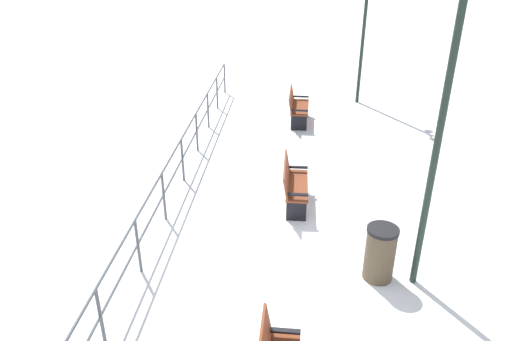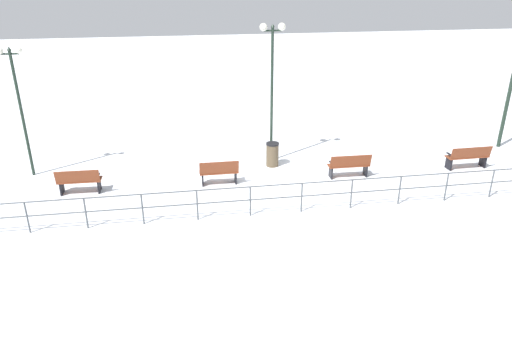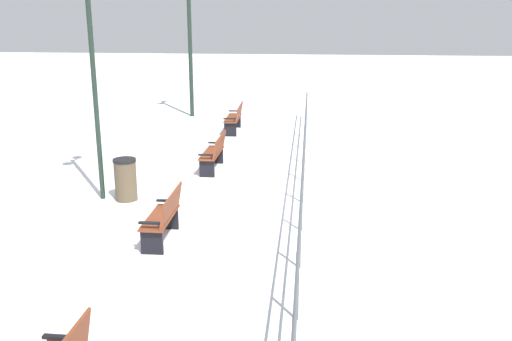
{
  "view_description": "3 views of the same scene",
  "coord_description": "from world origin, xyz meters",
  "px_view_note": "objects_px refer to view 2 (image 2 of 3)",
  "views": [
    {
      "loc": [
        -0.07,
        -6.32,
        5.14
      ],
      "look_at": [
        -0.76,
        1.75,
        1.08
      ],
      "focal_mm": 34.17,
      "sensor_mm": 36.0,
      "label": 1
    },
    {
      "loc": [
        -15.68,
        3.58,
        7.25
      ],
      "look_at": [
        -0.97,
        1.21,
        0.85
      ],
      "focal_mm": 33.62,
      "sensor_mm": 36.0,
      "label": 2
    },
    {
      "loc": [
        -2.63,
        11.99,
        4.16
      ],
      "look_at": [
        -1.58,
        0.74,
        0.92
      ],
      "focal_mm": 40.36,
      "sensor_mm": 36.0,
      "label": 3
    }
  ],
  "objects_px": {
    "bench_second": "(349,165)",
    "bench_fourth": "(79,181)",
    "lamppost_far": "(18,94)",
    "bench_nearest": "(468,157)",
    "bench_third": "(219,172)",
    "lamppost_middle": "(272,66)",
    "trash_bin": "(272,154)"
  },
  "relations": [
    {
      "from": "lamppost_middle",
      "to": "bench_nearest",
      "type": "bearing_deg",
      "value": -105.67
    },
    {
      "from": "lamppost_middle",
      "to": "lamppost_far",
      "type": "xyz_separation_m",
      "value": [
        0.0,
        9.08,
        -0.71
      ]
    },
    {
      "from": "lamppost_middle",
      "to": "lamppost_far",
      "type": "bearing_deg",
      "value": 90.0
    },
    {
      "from": "lamppost_middle",
      "to": "trash_bin",
      "type": "distance_m",
      "value": 3.38
    },
    {
      "from": "bench_second",
      "to": "bench_third",
      "type": "height_order",
      "value": "bench_third"
    },
    {
      "from": "bench_second",
      "to": "bench_fourth",
      "type": "bearing_deg",
      "value": 89.91
    },
    {
      "from": "bench_nearest",
      "to": "bench_third",
      "type": "xyz_separation_m",
      "value": [
        0.06,
        9.57,
        -0.01
      ]
    },
    {
      "from": "bench_fourth",
      "to": "trash_bin",
      "type": "height_order",
      "value": "trash_bin"
    },
    {
      "from": "bench_fourth",
      "to": "lamppost_far",
      "type": "bearing_deg",
      "value": 47.4
    },
    {
      "from": "bench_second",
      "to": "lamppost_far",
      "type": "xyz_separation_m",
      "value": [
        2.13,
        11.6,
        2.61
      ]
    },
    {
      "from": "bench_second",
      "to": "lamppost_far",
      "type": "relative_size",
      "value": 0.33
    },
    {
      "from": "bench_second",
      "to": "lamppost_far",
      "type": "height_order",
      "value": "lamppost_far"
    },
    {
      "from": "bench_third",
      "to": "lamppost_middle",
      "type": "bearing_deg",
      "value": -48.59
    },
    {
      "from": "bench_second",
      "to": "bench_fourth",
      "type": "distance_m",
      "value": 9.57
    },
    {
      "from": "bench_nearest",
      "to": "bench_third",
      "type": "relative_size",
      "value": 1.2
    },
    {
      "from": "bench_third",
      "to": "bench_fourth",
      "type": "bearing_deg",
      "value": 89.76
    },
    {
      "from": "bench_third",
      "to": "trash_bin",
      "type": "bearing_deg",
      "value": -57.1
    },
    {
      "from": "lamppost_middle",
      "to": "trash_bin",
      "type": "bearing_deg",
      "value": 174.46
    },
    {
      "from": "bench_third",
      "to": "lamppost_middle",
      "type": "relative_size",
      "value": 0.26
    },
    {
      "from": "bench_nearest",
      "to": "bench_fourth",
      "type": "height_order",
      "value": "bench_nearest"
    },
    {
      "from": "bench_fourth",
      "to": "lamppost_far",
      "type": "xyz_separation_m",
      "value": [
        1.96,
        2.03,
        2.62
      ]
    },
    {
      "from": "bench_nearest",
      "to": "bench_second",
      "type": "bearing_deg",
      "value": 89.84
    },
    {
      "from": "bench_nearest",
      "to": "bench_third",
      "type": "distance_m",
      "value": 9.57
    },
    {
      "from": "bench_fourth",
      "to": "bench_second",
      "type": "bearing_deg",
      "value": -89.66
    },
    {
      "from": "bench_second",
      "to": "bench_third",
      "type": "xyz_separation_m",
      "value": [
        0.14,
        4.78,
        -0.0
      ]
    },
    {
      "from": "bench_fourth",
      "to": "trash_bin",
      "type": "xyz_separation_m",
      "value": [
        1.39,
        -6.99,
        -0.01
      ]
    },
    {
      "from": "bench_fourth",
      "to": "trash_bin",
      "type": "relative_size",
      "value": 1.55
    },
    {
      "from": "lamppost_far",
      "to": "bench_fourth",
      "type": "bearing_deg",
      "value": -133.96
    },
    {
      "from": "bench_nearest",
      "to": "lamppost_far",
      "type": "relative_size",
      "value": 0.35
    },
    {
      "from": "bench_third",
      "to": "lamppost_far",
      "type": "xyz_separation_m",
      "value": [
        1.99,
        6.81,
        2.62
      ]
    },
    {
      "from": "bench_nearest",
      "to": "lamppost_middle",
      "type": "relative_size",
      "value": 0.31
    },
    {
      "from": "bench_nearest",
      "to": "bench_third",
      "type": "bearing_deg",
      "value": 88.54
    }
  ]
}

